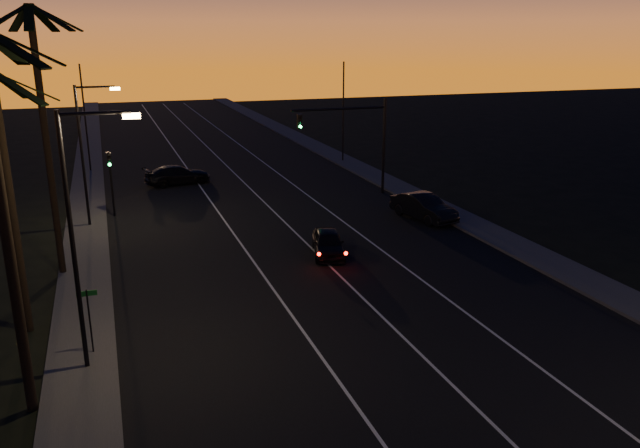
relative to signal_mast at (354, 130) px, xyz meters
name	(u,v)px	position (x,y,z in m)	size (l,w,h in m)	color
road	(301,248)	(-7.14, -9.99, -4.78)	(20.00, 170.00, 0.01)	black
sidewalk_left	(85,271)	(-18.34, -9.99, -4.70)	(2.40, 170.00, 0.16)	#333331
sidewalk_right	(477,227)	(4.06, -9.99, -4.70)	(2.40, 170.00, 0.16)	#333331
lane_stripe_left	(248,254)	(-10.14, -9.99, -4.76)	(0.12, 160.00, 0.01)	silver
lane_stripe_mid	(310,247)	(-6.64, -9.99, -4.76)	(0.12, 160.00, 0.01)	silver
lane_stripe_right	(368,240)	(-3.14, -9.99, -4.76)	(0.12, 160.00, 0.01)	silver
palm_mid	(7,176)	(-20.34, -15.99, 1.47)	(4.25, 4.16, 10.03)	black
palm_far	(43,118)	(-19.34, -9.99, 2.83)	(4.25, 4.16, 12.53)	black
streetlight_left_near	(80,223)	(-17.84, -19.99, 0.54)	(2.55, 0.26, 9.00)	black
streetlight_left_far	(87,144)	(-17.82, -1.99, 0.28)	(2.55, 0.26, 8.50)	black
street_sign	(89,314)	(-17.94, -18.99, -3.13)	(0.70, 0.06, 2.60)	black
signal_mast	(354,130)	(0.00, 0.00, 0.00)	(7.10, 0.41, 7.00)	black
signal_post	(110,172)	(-16.64, -0.01, -1.89)	(0.28, 0.37, 4.20)	black
far_pole_left	(85,119)	(-18.14, 15.01, -0.28)	(0.14, 0.14, 9.00)	black
far_pole_right	(343,113)	(3.86, 12.01, -0.28)	(0.14, 0.14, 9.00)	black
lead_car	(328,243)	(-6.14, -11.56, -4.10)	(2.58, 4.60, 1.33)	black
right_car	(424,207)	(1.86, -7.23, -3.97)	(2.69, 5.11, 1.60)	black
cross_car	(178,175)	(-11.63, 7.84, -4.03)	(5.40, 3.02, 1.48)	black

